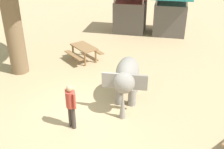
{
  "coord_description": "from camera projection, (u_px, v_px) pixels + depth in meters",
  "views": [
    {
      "loc": [
        2.76,
        -7.88,
        5.88
      ],
      "look_at": [
        0.69,
        1.68,
        0.8
      ],
      "focal_mm": 43.55,
      "sensor_mm": 36.0,
      "label": 1
    }
  ],
  "objects": [
    {
      "name": "market_stall_teal",
      "position": [
        170.0,
        17.0,
        17.47
      ],
      "size": [
        2.5,
        2.5,
        2.52
      ],
      "color": "#59514C",
      "rests_on": "ground_plane"
    },
    {
      "name": "person_handler",
      "position": [
        71.0,
        103.0,
        8.88
      ],
      "size": [
        0.44,
        0.32,
        1.62
      ],
      "rotation": [
        0.0,
        0.0,
        0.98
      ],
      "color": "#3F3833",
      "rests_on": "ground_plane"
    },
    {
      "name": "picnic_table_near",
      "position": [
        84.0,
        50.0,
        13.93
      ],
      "size": [
        2.1,
        2.1,
        0.78
      ],
      "rotation": [
        0.0,
        0.0,
        2.43
      ],
      "color": "olive",
      "rests_on": "ground_plane"
    },
    {
      "name": "elephant",
      "position": [
        127.0,
        77.0,
        10.28
      ],
      "size": [
        1.63,
        2.41,
        1.67
      ],
      "rotation": [
        0.0,
        0.0,
        4.76
      ],
      "color": "gray",
      "rests_on": "ground_plane"
    },
    {
      "name": "market_stall_red",
      "position": [
        130.0,
        14.0,
        17.96
      ],
      "size": [
        2.5,
        2.5,
        2.52
      ],
      "color": "#59514C",
      "rests_on": "ground_plane"
    },
    {
      "name": "ground_plane",
      "position": [
        84.0,
        112.0,
        10.06
      ],
      "size": [
        60.0,
        60.0,
        0.0
      ],
      "primitive_type": "plane",
      "color": "tan"
    }
  ]
}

